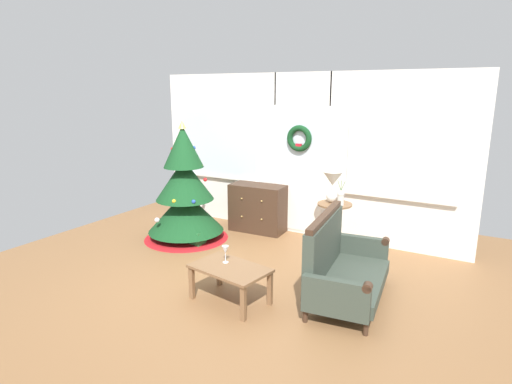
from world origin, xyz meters
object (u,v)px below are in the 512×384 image
Objects in this scene: gift_box at (196,238)px; christmas_tree at (185,196)px; side_table at (334,218)px; flower_vase at (341,197)px; wine_glass at (225,251)px; coffee_table at (230,272)px; dresser_cabinet at (258,208)px; table_lamp at (333,183)px; settee_sofa at (340,266)px.

christmas_tree is at bearing 152.14° from gift_box.
side_table is (2.23, 0.53, -0.16)m from christmas_tree.
wine_glass is (-0.71, -1.78, -0.31)m from flower_vase.
side_table is at bearing 75.54° from coffee_table.
dresser_cabinet is 1.48m from side_table.
christmas_tree is 2.25m from coffee_table.
side_table is at bearing 13.25° from christmas_tree.
table_lamp is 2.26× the size of wine_glass.
dresser_cabinet is at bearing 110.67° from wine_glass.
flower_vase is (0.16, -0.10, -0.17)m from table_lamp.
christmas_tree is at bearing -132.66° from dresser_cabinet.
table_lamp reaches higher than gift_box.
coffee_table is 1.87m from gift_box.
christmas_tree is at bearing -166.75° from side_table.
dresser_cabinet is 1.65m from flower_vase.
table_lamp is 1.99× the size of gift_box.
gift_box is at bearing 139.05° from coffee_table.
side_table is 2.07m from gift_box.
side_table reaches higher than coffee_table.
dresser_cabinet is at bearing 66.05° from gift_box.
side_table is at bearing 112.61° from settee_sofa.
settee_sofa is 3.41× the size of table_lamp.
gift_box is at bearing -113.95° from dresser_cabinet.
coffee_table is at bearing -40.95° from gift_box.
coffee_table is (-0.60, -1.86, -0.51)m from flower_vase.
gift_box is (-2.00, -0.64, -0.75)m from flower_vase.
table_lamp is at bearing 77.48° from coffee_table.
dresser_cabinet reaches higher than gift_box.
wine_glass reaches higher than coffee_table.
flower_vase is (1.53, -0.41, 0.47)m from dresser_cabinet.
christmas_tree reaches higher than wine_glass.
flower_vase reaches higher than wine_glass.
flower_vase is 1.94m from wine_glass.
flower_vase is at bearing -32.01° from table_lamp.
wine_glass is at bearing -111.61° from flower_vase.
flower_vase reaches higher than settee_sofa.
coffee_table is 4.13× the size of gift_box.
coffee_table is at bearing -67.57° from dresser_cabinet.
wine_glass is (-0.11, 0.08, 0.20)m from coffee_table.
coffee_table reaches higher than gift_box.
table_lamp is (-0.57, 1.28, 0.65)m from settee_sofa.
coffee_table is (0.94, -2.27, -0.04)m from dresser_cabinet.
flower_vase is at bearing 11.30° from christmas_tree.
christmas_tree is 1.23× the size of settee_sofa.
christmas_tree is 2.10m from wine_glass.
side_table is 0.51m from table_lamp.
settee_sofa reaches higher than side_table.
dresser_cabinet is 2.09× the size of table_lamp.
side_table is at bearing 149.04° from flower_vase.
flower_vase is 1.79× the size of wine_glass.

